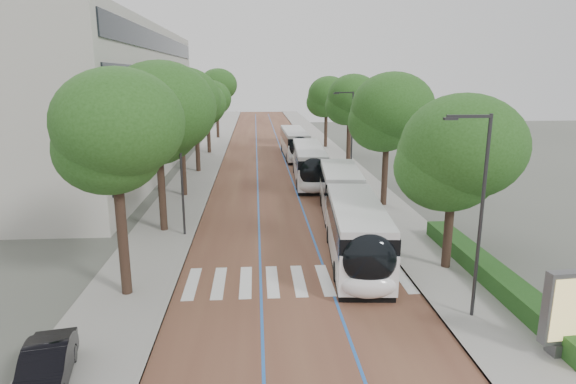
{
  "coord_description": "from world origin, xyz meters",
  "views": [
    {
      "loc": [
        -1.75,
        -20.02,
        9.46
      ],
      "look_at": [
        0.23,
        8.98,
        2.4
      ],
      "focal_mm": 30.0,
      "sensor_mm": 36.0,
      "label": 1
    }
  ],
  "objects": [
    {
      "name": "ground",
      "position": [
        0.0,
        0.0,
        0.0
      ],
      "size": [
        160.0,
        160.0,
        0.0
      ],
      "primitive_type": "plane",
      "color": "#51544C",
      "rests_on": "ground"
    },
    {
      "name": "road",
      "position": [
        0.0,
        40.0,
        0.01
      ],
      "size": [
        11.0,
        140.0,
        0.02
      ],
      "primitive_type": "cube",
      "color": "brown",
      "rests_on": "ground"
    },
    {
      "name": "sidewalk_left",
      "position": [
        -7.5,
        40.0,
        0.06
      ],
      "size": [
        4.0,
        140.0,
        0.12
      ],
      "primitive_type": "cube",
      "color": "gray",
      "rests_on": "ground"
    },
    {
      "name": "sidewalk_right",
      "position": [
        7.5,
        40.0,
        0.06
      ],
      "size": [
        4.0,
        140.0,
        0.12
      ],
      "primitive_type": "cube",
      "color": "gray",
      "rests_on": "ground"
    },
    {
      "name": "kerb_left",
      "position": [
        -5.6,
        40.0,
        0.06
      ],
      "size": [
        0.2,
        140.0,
        0.14
      ],
      "primitive_type": "cube",
      "color": "gray",
      "rests_on": "ground"
    },
    {
      "name": "kerb_right",
      "position": [
        5.6,
        40.0,
        0.06
      ],
      "size": [
        0.2,
        140.0,
        0.14
      ],
      "primitive_type": "cube",
      "color": "gray",
      "rests_on": "ground"
    },
    {
      "name": "zebra_crossing",
      "position": [
        0.2,
        1.0,
        0.03
      ],
      "size": [
        10.55,
        3.6,
        0.01
      ],
      "color": "silver",
      "rests_on": "ground"
    },
    {
      "name": "lane_line_left",
      "position": [
        -1.6,
        40.0,
        0.02
      ],
      "size": [
        0.12,
        126.0,
        0.01
      ],
      "primitive_type": "cube",
      "color": "#2259AD",
      "rests_on": "road"
    },
    {
      "name": "lane_line_right",
      "position": [
        1.6,
        40.0,
        0.02
      ],
      "size": [
        0.12,
        126.0,
        0.01
      ],
      "primitive_type": "cube",
      "color": "#2259AD",
      "rests_on": "road"
    },
    {
      "name": "office_building",
      "position": [
        -19.47,
        28.0,
        7.0
      ],
      "size": [
        18.11,
        40.0,
        14.0
      ],
      "color": "#B6B2A9",
      "rests_on": "ground"
    },
    {
      "name": "hedge",
      "position": [
        9.1,
        0.0,
        0.52
      ],
      "size": [
        1.2,
        14.0,
        0.8
      ],
      "primitive_type": "cube",
      "color": "#1D4919",
      "rests_on": "sidewalk_right"
    },
    {
      "name": "streetlight_near",
      "position": [
        6.62,
        -3.0,
        4.82
      ],
      "size": [
        1.82,
        0.2,
        8.0
      ],
      "color": "#2C2C2E",
      "rests_on": "sidewalk_right"
    },
    {
      "name": "streetlight_far",
      "position": [
        6.62,
        22.0,
        4.82
      ],
      "size": [
        1.82,
        0.2,
        8.0
      ],
      "color": "#2C2C2E",
      "rests_on": "sidewalk_right"
    },
    {
      "name": "lamp_post_left",
      "position": [
        -6.1,
        8.0,
        4.12
      ],
      "size": [
        0.14,
        0.14,
        8.0
      ],
      "primitive_type": "cylinder",
      "color": "#2C2C2E",
      "rests_on": "sidewalk_left"
    },
    {
      "name": "trees_left",
      "position": [
        -7.5,
        24.0,
        6.84
      ],
      "size": [
        6.44,
        60.49,
        9.93
      ],
      "color": "black",
      "rests_on": "ground"
    },
    {
      "name": "trees_right",
      "position": [
        7.7,
        20.37,
        6.35
      ],
      "size": [
        5.85,
        47.65,
        9.15
      ],
      "color": "black",
      "rests_on": "ground"
    },
    {
      "name": "lead_bus",
      "position": [
        3.65,
        6.81,
        1.63
      ],
      "size": [
        4.1,
        18.54,
        3.2
      ],
      "rotation": [
        0.0,
        0.0,
        -0.09
      ],
      "color": "black",
      "rests_on": "ground"
    },
    {
      "name": "bus_queued_0",
      "position": [
        3.08,
        22.55,
        1.62
      ],
      "size": [
        3.05,
        12.49,
        3.2
      ],
      "rotation": [
        0.0,
        0.0,
        -0.04
      ],
      "color": "white",
      "rests_on": "ground"
    },
    {
      "name": "bus_queued_1",
      "position": [
        2.9,
        36.22,
        1.62
      ],
      "size": [
        2.7,
        12.43,
        3.2
      ],
      "rotation": [
        0.0,
        0.0,
        0.01
      ],
      "color": "white",
      "rests_on": "ground"
    },
    {
      "name": "ad_panel",
      "position": [
        8.56,
        -5.9,
        1.71
      ],
      "size": [
        1.49,
        0.62,
        3.04
      ],
      "rotation": [
        0.0,
        0.0,
        0.09
      ],
      "color": "#59595B",
      "rests_on": "sidewalk_right"
    },
    {
      "name": "parked_car",
      "position": [
        -8.28,
        -6.48,
        0.75
      ],
      "size": [
        2.05,
        4.0,
        1.26
      ],
      "primitive_type": "imported",
      "rotation": [
        0.0,
        0.0,
        0.2
      ],
      "color": "black",
      "rests_on": "sidewalk_left"
    }
  ]
}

